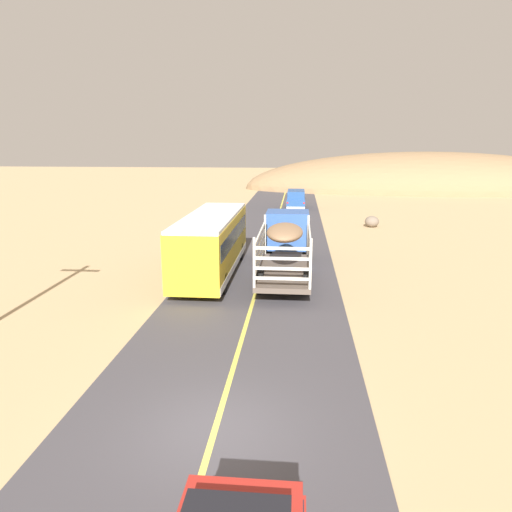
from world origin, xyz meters
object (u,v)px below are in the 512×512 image
livestock_truck (286,237)px  bus (212,242)px  boulder_near_shoulder (372,222)px  car_far (296,198)px

livestock_truck → bus: (-3.91, -1.55, -0.04)m
bus → boulder_near_shoulder: (10.65, 15.38, -1.28)m
car_far → boulder_near_shoulder: car_far is taller
car_far → bus: bearing=-99.2°
car_far → boulder_near_shoulder: (6.42, -10.63, -0.62)m
livestock_truck → car_far: bearing=89.3°
livestock_truck → bus: bus is taller
livestock_truck → boulder_near_shoulder: 15.44m
bus → car_far: bus is taller
boulder_near_shoulder → livestock_truck: bearing=-116.0°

